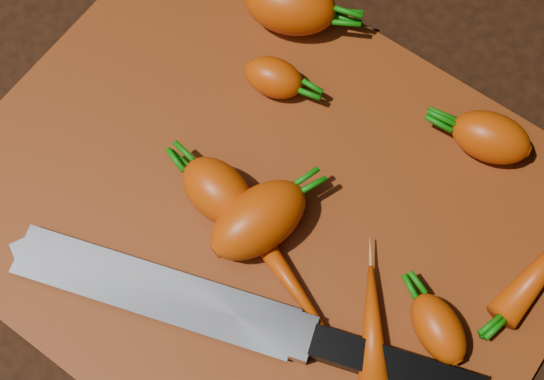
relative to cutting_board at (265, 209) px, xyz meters
The scene contains 11 objects.
ground 0.01m from the cutting_board, ahead, with size 2.00×2.00×0.01m, color black.
cutting_board is the anchor object (origin of this frame).
carrot_0 0.19m from the cutting_board, 118.69° to the left, with size 0.08×0.05×0.05m, color #D14405.
carrot_1 0.05m from the cutting_board, 152.47° to the right, with size 0.07×0.05×0.05m, color #D14405.
carrot_2 0.04m from the cutting_board, 67.40° to the right, with size 0.09×0.05×0.05m, color #D14405.
carrot_3 0.20m from the cutting_board, 51.77° to the left, with size 0.07×0.04×0.04m, color #D14405.
carrot_4 0.12m from the cutting_board, 122.06° to the left, with size 0.05×0.03×0.03m, color #D14405.
carrot_5 0.17m from the cutting_board, ahead, with size 0.06×0.03×0.03m, color #D14405.
carrot_7 0.07m from the cutting_board, 37.73° to the right, with size 0.12×0.02×0.02m, color #D14405.
carrot_8 0.13m from the cutting_board, 15.31° to the right, with size 0.10×0.03×0.03m, color #D14405.
knife 0.11m from the cutting_board, 93.02° to the right, with size 0.37×0.15×0.02m.
Camera 1 is at (0.13, -0.17, 0.61)m, focal length 50.00 mm.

